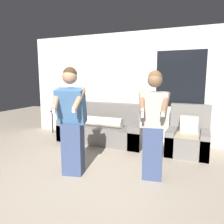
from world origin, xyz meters
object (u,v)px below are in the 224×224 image
Objects in this scene: side_table at (62,114)px; person_left at (72,121)px; couch at (104,128)px; person_right at (154,125)px; armchair at (188,138)px.

person_left is at bearing -50.55° from side_table.
couch is 2.32m from person_right.
side_table is (-1.46, 0.25, 0.22)m from couch.
couch is 2.14× the size of armchair.
person_right is (1.59, -1.59, 0.55)m from couch.
armchair is 2.57m from person_left.
person_left is (0.36, -1.96, 0.58)m from couch.
person_left is at bearing -131.52° from armchair.
side_table is (-3.48, 0.34, 0.22)m from armchair.
couch is 1.50m from side_table.
couch is 1.27× the size of person_right.
side_table is 2.89m from person_left.
armchair is (2.02, -0.09, 0.00)m from couch.
couch is at bearing -9.83° from side_table.
person_right is at bearing -44.90° from couch.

